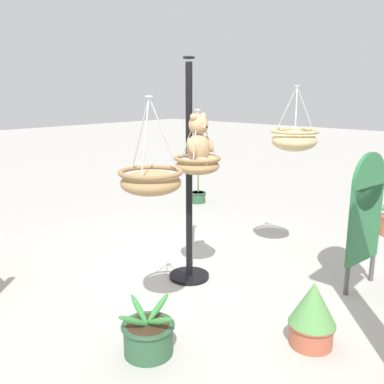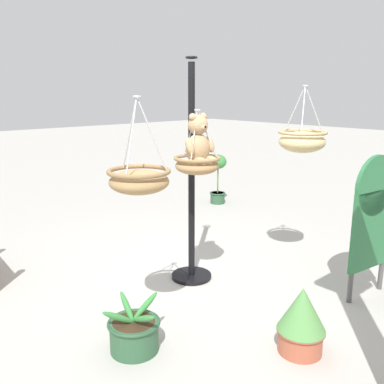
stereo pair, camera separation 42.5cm
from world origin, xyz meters
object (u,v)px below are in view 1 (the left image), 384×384
object	(u,v)px
display_sign_board	(366,209)
potted_plant_flowering_red	(312,314)
potted_plant_conical_shrub	(148,335)
display_pole_central	(189,215)
hanging_basket_left_high	(294,139)
teddy_bear	(199,143)
potted_plant_small_succulent	(198,176)
hanging_basket_right_low	(151,181)
hanging_basket_with_teddy	(197,164)

from	to	relation	value
display_sign_board	potted_plant_flowering_red	bearing A→B (deg)	4.98
potted_plant_conical_shrub	display_sign_board	xyz separation A→B (m)	(-2.28, 0.79, 0.70)
display_pole_central	hanging_basket_left_high	size ratio (longest dim) A/B	3.28
teddy_bear	potted_plant_conical_shrub	size ratio (longest dim) A/B	0.90
potted_plant_flowering_red	display_sign_board	world-z (taller)	display_sign_board
potted_plant_flowering_red	display_pole_central	bearing A→B (deg)	-99.92
potted_plant_small_succulent	display_sign_board	size ratio (longest dim) A/B	0.63
teddy_bear	potted_plant_small_succulent	xyz separation A→B (m)	(-2.67, -2.36, -1.04)
teddy_bear	hanging_basket_right_low	world-z (taller)	hanging_basket_right_low
display_sign_board	potted_plant_conical_shrub	bearing A→B (deg)	-19.03
display_pole_central	hanging_basket_with_teddy	bearing A→B (deg)	59.04
hanging_basket_with_teddy	potted_plant_conical_shrub	bearing A→B (deg)	22.63
hanging_basket_left_high	hanging_basket_right_low	bearing A→B (deg)	-0.89
hanging_basket_left_high	display_sign_board	xyz separation A→B (m)	(0.03, 0.87, -0.64)
display_pole_central	potted_plant_conical_shrub	size ratio (longest dim) A/B	4.30
hanging_basket_with_teddy	hanging_basket_left_high	bearing A→B (deg)	163.00
teddy_bear	display_sign_board	size ratio (longest dim) A/B	0.34
potted_plant_flowering_red	potted_plant_conical_shrub	size ratio (longest dim) A/B	1.00
hanging_basket_left_high	potted_plant_small_succulent	bearing A→B (deg)	-118.19
hanging_basket_with_teddy	potted_plant_flowering_red	distance (m)	1.72
hanging_basket_with_teddy	display_sign_board	distance (m)	1.78
hanging_basket_with_teddy	potted_plant_conical_shrub	world-z (taller)	hanging_basket_with_teddy
potted_plant_small_succulent	potted_plant_conical_shrub	xyz separation A→B (m)	(3.77, 2.80, -0.35)
potted_plant_flowering_red	hanging_basket_left_high	bearing A→B (deg)	-143.80
hanging_basket_with_teddy	potted_plant_small_succulent	world-z (taller)	hanging_basket_with_teddy
display_pole_central	teddy_bear	world-z (taller)	display_pole_central
hanging_basket_right_low	display_sign_board	distance (m)	2.34
hanging_basket_left_high	potted_plant_conical_shrub	size ratio (longest dim) A/B	1.31
hanging_basket_left_high	teddy_bear	bearing A→B (deg)	-15.98
potted_plant_flowering_red	teddy_bear	bearing A→B (deg)	-95.62
hanging_basket_left_high	hanging_basket_with_teddy	bearing A→B (deg)	-17.00
display_pole_central	hanging_basket_left_high	world-z (taller)	display_pole_central
hanging_basket_with_teddy	teddy_bear	xyz separation A→B (m)	(-0.00, 0.02, 0.21)
potted_plant_flowering_red	potted_plant_small_succulent	size ratio (longest dim) A/B	0.61
hanging_basket_with_teddy	display_sign_board	size ratio (longest dim) A/B	0.44
potted_plant_small_succulent	hanging_basket_left_high	bearing A→B (deg)	61.81
display_pole_central	potted_plant_small_succulent	distance (m)	3.28
display_pole_central	potted_plant_conical_shrub	xyz separation A→B (m)	(1.25, 0.71, -0.57)
hanging_basket_right_low	potted_plant_conical_shrub	distance (m)	1.21
teddy_bear	potted_plant_small_succulent	distance (m)	3.71
hanging_basket_with_teddy	display_sign_board	xyz separation A→B (m)	(-1.18, 1.24, -0.47)
hanging_basket_with_teddy	potted_plant_conical_shrub	size ratio (longest dim) A/B	1.15
potted_plant_flowering_red	display_sign_board	size ratio (longest dim) A/B	0.38
hanging_basket_left_high	potted_plant_flowering_red	xyz separation A→B (m)	(1.35, 0.99, -1.22)
hanging_basket_with_teddy	hanging_basket_right_low	distance (m)	0.98
potted_plant_conical_shrub	hanging_basket_left_high	bearing A→B (deg)	-177.88
potted_plant_flowering_red	display_sign_board	distance (m)	1.44
teddy_bear	hanging_basket_right_low	size ratio (longest dim) A/B	0.66
potted_plant_small_succulent	display_pole_central	bearing A→B (deg)	39.68
teddy_bear	hanging_basket_left_high	size ratio (longest dim) A/B	0.69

